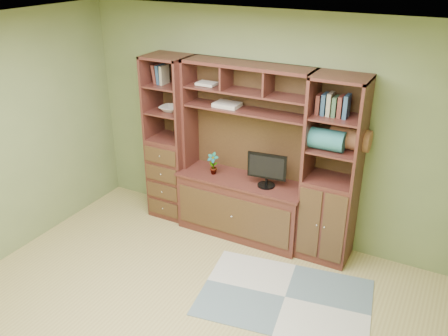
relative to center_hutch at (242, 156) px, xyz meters
The scene contains 11 objects.
room 1.76m from the center_hutch, 85.61° to the right, with size 4.60×4.10×2.64m.
center_hutch is the anchor object (origin of this frame).
left_tower 1.00m from the center_hutch, behind, with size 0.50×0.45×2.05m, color #492019.
right_tower 1.03m from the center_hutch, ahead, with size 0.55×0.45×2.05m, color #492019.
rug 1.62m from the center_hutch, 43.44° to the right, with size 1.65×1.10×0.01m, color gray.
monitor 0.32m from the center_hutch, ahead, with size 0.44×0.20×0.54m, color black.
orchid 0.40m from the center_hutch, behind, with size 0.14×0.09×0.27m, color #964733.
magazines 0.60m from the center_hutch, 159.49° to the left, with size 0.29×0.21×0.04m, color #B4AB99.
bowl 1.06m from the center_hutch, behind, with size 0.24×0.24×0.06m, color beige.
blanket_teal 1.02m from the center_hutch, ahead, with size 0.37×0.21×0.21m, color #29696C.
blanket_red 1.22m from the center_hutch, ahead, with size 0.41×0.23×0.23m, color brown.
Camera 1 is at (1.99, -2.70, 3.15)m, focal length 38.00 mm.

